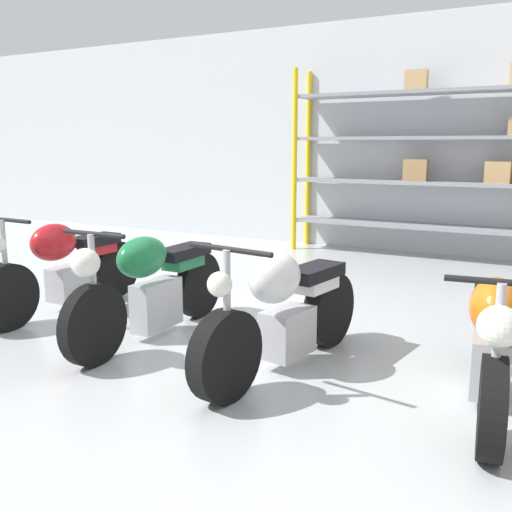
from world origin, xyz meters
name	(u,v)px	position (x,y,z in m)	size (l,w,h in m)	color
ground_plane	(234,344)	(0.00, 0.00, 0.00)	(30.00, 30.00, 0.00)	#B2B7B7
back_wall	(396,137)	(0.00, 5.04, 1.80)	(30.00, 0.08, 3.60)	silver
shelving_rack	(450,157)	(0.90, 4.69, 1.50)	(4.52, 0.63, 2.85)	yellow
motorcycle_red	(65,268)	(-2.02, 0.06, 0.45)	(0.68, 2.02, 1.03)	black
motorcycle_green	(151,284)	(-0.71, -0.19, 0.49)	(0.59, 2.09, 1.04)	black
motorcycle_white	(284,311)	(0.61, -0.29, 0.45)	(0.67, 1.98, 1.04)	black
motorcycle_orange	(492,339)	(2.05, -0.19, 0.45)	(0.58, 2.02, 0.99)	black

